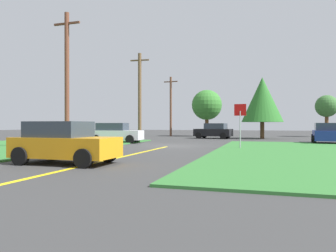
# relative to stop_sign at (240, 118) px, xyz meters

# --- Properties ---
(ground_plane) EXTENTS (120.00, 120.00, 0.00)m
(ground_plane) POSITION_rel_stop_sign_xyz_m (-4.89, 1.62, -1.91)
(ground_plane) COLOR #383838
(grass_verge_right) EXTENTS (12.00, 20.00, 0.08)m
(grass_verge_right) POSITION_rel_stop_sign_xyz_m (4.77, -2.38, -1.87)
(grass_verge_right) COLOR #327331
(grass_verge_right) RESTS_ON ground
(grass_verge_left) EXTENTS (12.00, 20.00, 0.08)m
(grass_verge_left) POSITION_rel_stop_sign_xyz_m (-14.54, -2.38, -1.87)
(grass_verge_left) COLOR #327331
(grass_verge_left) RESTS_ON ground
(lane_stripe_center) EXTENTS (0.20, 14.00, 0.01)m
(lane_stripe_center) POSITION_rel_stop_sign_xyz_m (-4.89, -6.38, -1.91)
(lane_stripe_center) COLOR yellow
(lane_stripe_center) RESTS_ON ground
(stop_sign) EXTENTS (0.71, 0.07, 2.74)m
(stop_sign) POSITION_rel_stop_sign_xyz_m (0.00, 0.00, 0.00)
(stop_sign) COLOR #9EA0A8
(stop_sign) RESTS_ON ground
(car_behind_on_main_road) EXTENTS (3.91, 2.02, 1.62)m
(car_behind_on_main_road) POSITION_rel_stop_sign_xyz_m (-5.94, -9.11, -1.11)
(car_behind_on_main_road) COLOR orange
(car_behind_on_main_road) RESTS_ON ground
(car_approaching_junction) EXTENTS (4.07, 2.46, 1.62)m
(car_approaching_junction) POSITION_rel_stop_sign_xyz_m (-3.72, 13.83, -1.11)
(car_approaching_junction) COLOR black
(car_approaching_junction) RESTS_ON ground
(parked_car_near_building) EXTENTS (4.34, 2.33, 1.62)m
(parked_car_near_building) POSITION_rel_stop_sign_xyz_m (-10.22, 3.74, -1.11)
(parked_car_near_building) COLOR silver
(parked_car_near_building) RESTS_ON ground
(car_on_crossroad) EXTENTS (2.41, 4.30, 1.62)m
(car_on_crossroad) POSITION_rel_stop_sign_xyz_m (6.11, 7.82, -1.11)
(car_on_crossroad) COLOR navy
(car_on_crossroad) RESTS_ON ground
(utility_pole_near) EXTENTS (1.80, 0.28, 8.38)m
(utility_pole_near) POSITION_rel_stop_sign_xyz_m (-10.22, -2.83, 2.41)
(utility_pole_near) COLOR brown
(utility_pole_near) RESTS_ON ground
(utility_pole_mid) EXTENTS (1.80, 0.32, 8.16)m
(utility_pole_mid) POSITION_rel_stop_sign_xyz_m (-9.74, 7.76, 2.27)
(utility_pole_mid) COLOR brown
(utility_pole_mid) RESTS_ON ground
(utility_pole_far) EXTENTS (1.80, 0.27, 7.49)m
(utility_pole_far) POSITION_rel_stop_sign_xyz_m (-9.86, 18.36, 1.97)
(utility_pole_far) COLOR brown
(utility_pole_far) RESTS_ON ground
(oak_tree_left) EXTENTS (3.79, 3.79, 5.86)m
(oak_tree_left) POSITION_rel_stop_sign_xyz_m (-5.51, 19.69, 2.02)
(oak_tree_left) COLOR brown
(oak_tree_left) RESTS_ON ground
(pine_tree_center) EXTENTS (2.66, 2.66, 5.05)m
(pine_tree_center) POSITION_rel_stop_sign_xyz_m (8.64, 22.38, 1.75)
(pine_tree_center) COLOR brown
(pine_tree_center) RESTS_ON ground
(oak_tree_right) EXTENTS (4.29, 4.29, 6.48)m
(oak_tree_right) POSITION_rel_stop_sign_xyz_m (1.20, 14.99, 2.20)
(oak_tree_right) COLOR brown
(oak_tree_right) RESTS_ON ground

